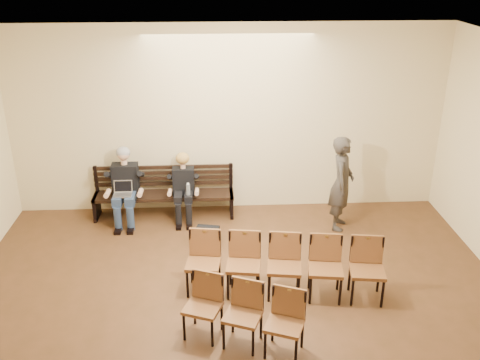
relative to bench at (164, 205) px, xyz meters
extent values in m
cube|color=beige|center=(1.23, 0.35, 1.52)|extent=(8.00, 0.02, 3.50)
cube|color=white|center=(1.23, -4.65, 3.27)|extent=(8.00, 10.00, 0.02)
cube|color=black|center=(0.00, 0.00, 0.00)|extent=(2.60, 0.90, 0.45)
cube|color=silver|center=(-0.70, -0.34, 0.34)|extent=(0.37, 0.32, 0.24)
cylinder|color=silver|center=(0.48, -0.33, 0.34)|extent=(0.09, 0.09, 0.24)
cube|color=black|center=(0.81, -1.07, -0.08)|extent=(0.43, 0.34, 0.28)
imported|color=#36312C|center=(3.18, -0.60, 0.76)|extent=(0.68, 0.83, 1.97)
cube|color=brown|center=(1.92, -2.62, 0.23)|extent=(2.86, 0.88, 0.92)
cube|color=brown|center=(1.26, -3.64, 0.20)|extent=(1.58, 0.99, 0.85)
camera|label=1|loc=(0.94, -9.08, 4.43)|focal=40.00mm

